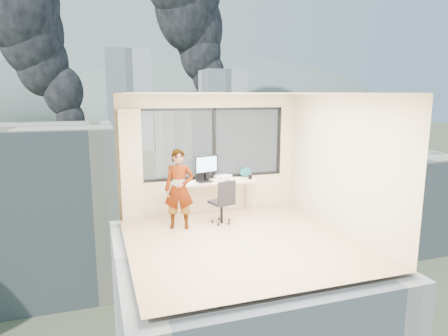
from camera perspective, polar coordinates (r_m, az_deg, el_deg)
name	(u,v)px	position (r m, az deg, el deg)	size (l,w,h in m)	color
floor	(241,241)	(7.15, 2.55, -10.52)	(4.00, 4.00, 0.01)	beige
ceiling	(243,93)	(6.67, 2.73, 10.81)	(4.00, 4.00, 0.01)	white
wall_front	(299,198)	(5.02, 10.80, -4.29)	(4.00, 0.01, 2.60)	beige
wall_left	(123,177)	(6.37, -14.43, -1.27)	(0.01, 4.00, 2.60)	beige
wall_right	(341,163)	(7.72, 16.65, 0.65)	(0.01, 4.00, 2.60)	beige
window_wall	(212,143)	(8.65, -1.76, 3.62)	(3.30, 0.16, 1.55)	black
curtain	(131,165)	(8.26, -13.36, 0.38)	(0.45, 0.14, 2.30)	beige
desk	(215,198)	(8.53, -1.39, -4.35)	(1.80, 0.60, 0.75)	tan
chair	(222,201)	(7.94, -0.37, -4.83)	(0.47, 0.47, 0.92)	black
person	(179,189)	(7.63, -6.54, -3.07)	(0.57, 0.37, 1.56)	#2D2D33
monitor	(206,168)	(8.39, -2.59, 0.01)	(0.57, 0.12, 0.57)	black
game_console	(223,177)	(8.69, -0.16, -1.26)	(0.32, 0.27, 0.08)	white
laptop	(204,177)	(8.34, -2.88, -1.33)	(0.32, 0.34, 0.20)	black
cellphone	(227,180)	(8.46, 0.46, -1.83)	(0.10, 0.05, 0.01)	black
pen_cup	(250,177)	(8.62, 3.84, -1.29)	(0.08, 0.08, 0.10)	black
handbag	(246,172)	(8.85, 3.20, -0.60)	(0.28, 0.14, 0.22)	#0C4A47
exterior_ground	(105,149)	(127.34, -17.01, 2.63)	(400.00, 400.00, 0.04)	#515B3D
near_bldg_a	(19,208)	(38.06, -27.70, -5.24)	(16.00, 12.00, 14.00)	beige
near_bldg_b	(223,167)	(47.29, -0.20, 0.13)	(14.00, 13.00, 16.00)	white
near_bldg_c	(402,199)	(48.52, 24.49, -4.20)	(12.00, 10.00, 10.00)	beige
far_tower_b	(129,100)	(126.67, -13.71, 9.57)	(13.00, 13.00, 30.00)	silver
far_tower_c	(222,104)	(153.76, -0.27, 9.24)	(15.00, 15.00, 26.00)	silver
hill_b	(219,114)	(342.32, -0.80, 7.80)	(300.00, 220.00, 96.00)	slate
tree_b	(202,274)	(27.81, -3.24, -15.17)	(7.60, 7.60, 9.00)	#204F1A
tree_c	(288,182)	(53.53, 9.36, -2.05)	(8.40, 8.40, 10.00)	#204F1A
smoke_plume_b	(223,40)	(186.94, -0.19, 18.08)	(30.00, 18.00, 70.00)	black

